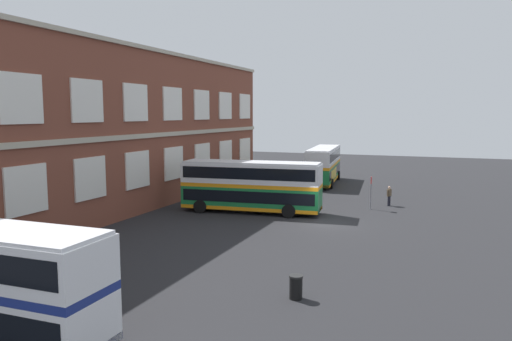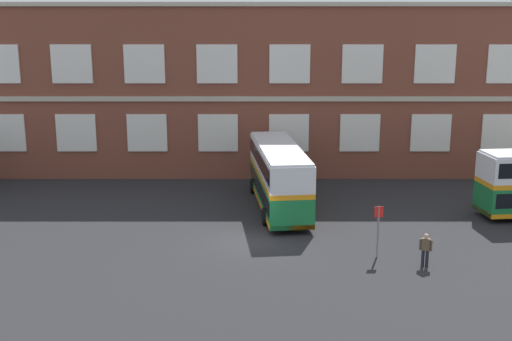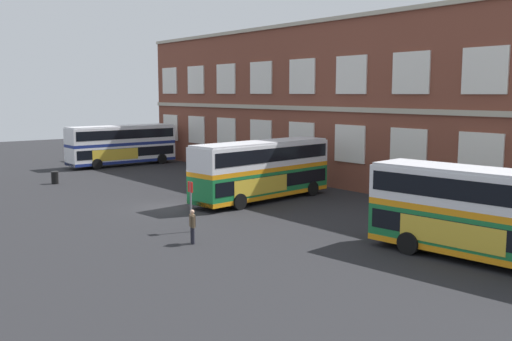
# 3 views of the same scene
# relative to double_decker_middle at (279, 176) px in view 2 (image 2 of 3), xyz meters

# --- Properties ---
(ground_plane) EXTENTS (120.00, 120.00, 0.00)m
(ground_plane) POSITION_rel_double_decker_middle_xyz_m (-1.85, -4.30, -2.15)
(ground_plane) COLOR #232326
(brick_terminal_building) EXTENTS (47.69, 8.19, 13.03)m
(brick_terminal_building) POSITION_rel_double_decker_middle_xyz_m (-4.30, 11.68, 4.22)
(brick_terminal_building) COLOR brown
(brick_terminal_building) RESTS_ON ground
(double_decker_middle) EXTENTS (3.76, 11.21, 4.07)m
(double_decker_middle) POSITION_rel_double_decker_middle_xyz_m (0.00, 0.00, 0.00)
(double_decker_middle) COLOR #197038
(double_decker_middle) RESTS_ON ground
(waiting_passenger) EXTENTS (0.63, 0.37, 1.70)m
(waiting_passenger) POSITION_rel_double_decker_middle_xyz_m (6.85, -9.92, -1.22)
(waiting_passenger) COLOR black
(waiting_passenger) RESTS_ON ground
(bus_stand_flag) EXTENTS (0.44, 0.10, 2.70)m
(bus_stand_flag) POSITION_rel_double_decker_middle_xyz_m (4.73, -8.68, -0.51)
(bus_stand_flag) COLOR slate
(bus_stand_flag) RESTS_ON ground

